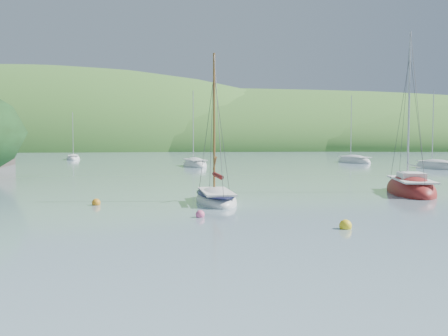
{
  "coord_description": "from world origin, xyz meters",
  "views": [
    {
      "loc": [
        -2.13,
        -18.47,
        3.46
      ],
      "look_at": [
        -0.58,
        8.0,
        1.92
      ],
      "focal_mm": 40.0,
      "sensor_mm": 36.0,
      "label": 1
    }
  ],
  "objects": [
    {
      "name": "sloop_red",
      "position": [
        11.64,
        12.52,
        0.22
      ],
      "size": [
        4.14,
        8.03,
        11.33
      ],
      "rotation": [
        0.0,
        0.0,
        -0.21
      ],
      "color": "maroon",
      "rests_on": "ground"
    },
    {
      "name": "mooring_buoys",
      "position": [
        1.78,
        4.52,
        0.12
      ],
      "size": [
        21.91,
        8.13,
        0.48
      ],
      "color": "yellow",
      "rests_on": "ground"
    },
    {
      "name": "shoreline_hills",
      "position": [
        -9.66,
        172.42,
        0.0
      ],
      "size": [
        690.0,
        135.0,
        56.0
      ],
      "color": "#396C29",
      "rests_on": "ground"
    },
    {
      "name": "distant_sloop_a",
      "position": [
        -2.13,
        44.88,
        0.18
      ],
      "size": [
        4.12,
        7.76,
        10.52
      ],
      "rotation": [
        0.0,
        0.0,
        0.22
      ],
      "color": "white",
      "rests_on": "ground"
    },
    {
      "name": "ground",
      "position": [
        0.0,
        0.0,
        0.0
      ],
      "size": [
        700.0,
        700.0,
        0.0
      ],
      "primitive_type": "plane",
      "color": "gray",
      "rests_on": "ground"
    },
    {
      "name": "distant_sloop_c",
      "position": [
        -22.6,
        66.82,
        0.16
      ],
      "size": [
        3.47,
        6.43,
        8.72
      ],
      "rotation": [
        0.0,
        0.0,
        0.23
      ],
      "color": "white",
      "rests_on": "ground"
    },
    {
      "name": "daysailer_white",
      "position": [
        -0.99,
        8.64,
        0.21
      ],
      "size": [
        2.64,
        5.9,
        8.81
      ],
      "rotation": [
        0.0,
        0.0,
        0.1
      ],
      "color": "white",
      "rests_on": "ground"
    },
    {
      "name": "distant_sloop_b",
      "position": [
        21.19,
        53.3,
        0.18
      ],
      "size": [
        4.41,
        7.96,
        10.76
      ],
      "rotation": [
        0.0,
        0.0,
        0.24
      ],
      "color": "white",
      "rests_on": "ground"
    },
    {
      "name": "distant_sloop_d",
      "position": [
        26.3,
        38.48,
        0.17
      ],
      "size": [
        3.91,
        7.38,
        10.01
      ],
      "rotation": [
        0.0,
        0.0,
        0.22
      ],
      "color": "white",
      "rests_on": "ground"
    }
  ]
}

